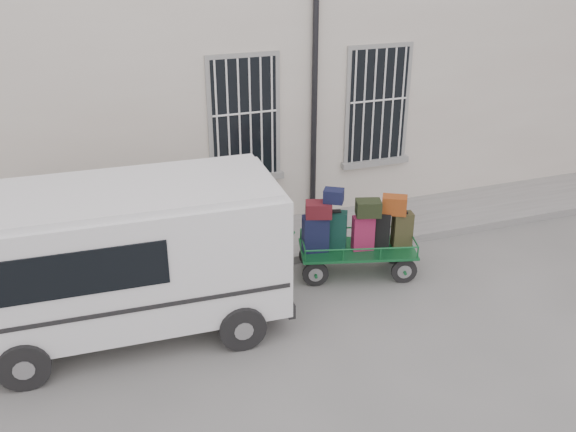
{
  "coord_description": "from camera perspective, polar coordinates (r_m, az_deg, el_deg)",
  "views": [
    {
      "loc": [
        -3.47,
        -7.96,
        5.55
      ],
      "look_at": [
        -0.26,
        1.0,
        1.13
      ],
      "focal_mm": 40.0,
      "sensor_mm": 36.0,
      "label": 1
    }
  ],
  "objects": [
    {
      "name": "van",
      "position": [
        9.32,
        -14.29,
        -3.15
      ],
      "size": [
        4.56,
        2.2,
        2.25
      ],
      "rotation": [
        0.0,
        0.0,
        -0.04
      ],
      "color": "white",
      "rests_on": "ground"
    },
    {
      "name": "sidewalk",
      "position": [
        12.06,
        -0.76,
        -2.12
      ],
      "size": [
        24.0,
        1.7,
        0.15
      ],
      "primitive_type": "cube",
      "color": "slate",
      "rests_on": "ground"
    },
    {
      "name": "building",
      "position": [
        14.13,
        -5.33,
        14.39
      ],
      "size": [
        24.0,
        5.15,
        6.0
      ],
      "color": "beige",
      "rests_on": "ground"
    },
    {
      "name": "luggage_cart",
      "position": [
        10.77,
        6.08,
        -1.49
      ],
      "size": [
        2.31,
        1.36,
        1.6
      ],
      "rotation": [
        0.0,
        0.0,
        -0.27
      ],
      "color": "black",
      "rests_on": "ground"
    },
    {
      "name": "ground",
      "position": [
        10.31,
        3.27,
        -7.73
      ],
      "size": [
        80.0,
        80.0,
        0.0
      ],
      "primitive_type": "plane",
      "color": "slate",
      "rests_on": "ground"
    }
  ]
}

